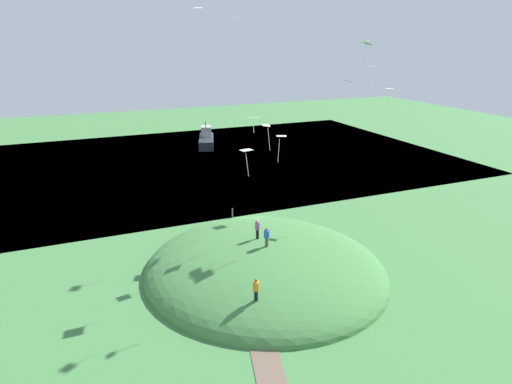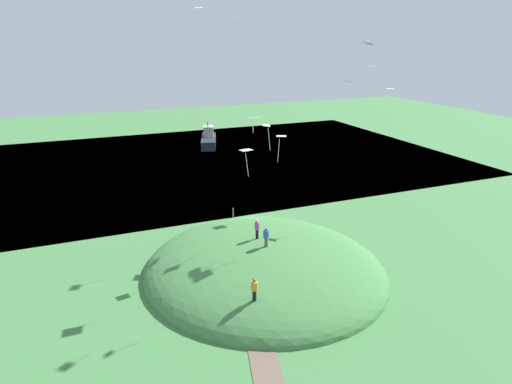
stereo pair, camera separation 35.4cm
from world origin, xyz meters
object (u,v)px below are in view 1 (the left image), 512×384
Objects in this scene: kite_2 at (281,138)px; kite_9 at (198,9)px; person_on_hilltop at (256,287)px; kite_5 at (255,118)px; kite_4 at (326,0)px; kite_6 at (238,21)px; kite_3 at (349,82)px; kite_7 at (368,44)px; kite_11 at (389,90)px; kite_10 at (370,68)px; mooring_post at (232,213)px; kite_8 at (267,127)px; kite_12 at (365,44)px; person_near_shore at (267,235)px; boat_on_lake at (206,140)px; kite_0 at (247,152)px; person_watching_kites at (257,227)px.

kite_9 is (-7.47, -4.24, 9.87)m from kite_2.
kite_5 reaches higher than person_on_hilltop.
kite_6 is (7.05, -11.10, -2.10)m from kite_4.
kite_7 is (-7.58, 7.07, 2.76)m from kite_3.
kite_11 is at bearing 94.16° from kite_2.
kite_4 reaches higher than kite_10.
mooring_post is (-3.19, -8.02, -20.24)m from kite_4.
kite_6 is (1.22, -4.05, 8.68)m from kite_2.
kite_8 is (-4.96, 3.19, -1.74)m from kite_5.
kite_7 is at bearing 107.75° from kite_8.
kite_9 reaches higher than mooring_post.
kite_6 is at bearing -73.22° from kite_2.
kite_7 is at bearing -102.08° from person_on_hilltop.
kite_4 is 1.51× the size of kite_12.
boat_on_lake is at bearing -82.18° from person_near_shore.
person_near_shore is (45.06, -9.05, 2.22)m from boat_on_lake.
kite_4 is at bearing -79.26° from kite_7.
boat_on_lake is at bearing 167.34° from kite_0.
kite_9 is at bearing -126.76° from kite_10.
kite_0 is at bearing -91.45° from kite_2.
kite_5 is 0.72× the size of kite_7.
kite_7 reaches higher than kite_2.
kite_10 is (-0.12, 11.28, -3.35)m from kite_6.
kite_4 is 2.07× the size of mooring_post.
kite_9 is 17.83m from kite_11.
kite_12 is (45.95, -1.89, 16.14)m from boat_on_lake.
kite_4 is at bearing 41.59° from person_watching_kites.
kite_4 reaches higher than kite_6.
person_on_hilltop is at bearing -59.72° from kite_10.
kite_5 is (2.12, -3.17, 2.16)m from kite_2.
kite_6 reaches higher than boat_on_lake.
boat_on_lake is 43.76m from kite_0.
kite_4 reaches higher than person_watching_kites.
kite_5 is at bearing -36.77° from person_near_shore.
kite_7 reaches higher than kite_8.
kite_5 is (-6.64, 2.71, 9.54)m from person_on_hilltop.
person_watching_kites is at bearing -62.20° from kite_2.
kite_0 is at bearing -87.03° from kite_11.
kite_9 is at bearing -170.02° from kite_0.
person_on_hilltop is 28.26m from kite_7.
kite_5 is at bearing -32.74° from kite_8.
kite_2 is 1.76× the size of kite_3.
kite_3 is at bearing -105.25° from kite_10.
person_on_hilltop is 15.17m from kite_8.
kite_5 is at bearing 44.37° from kite_6.
kite_3 is 0.87× the size of kite_9.
person_near_shore is 0.68× the size of kite_8.
kite_7 is 21.52m from mooring_post.
person_watching_kites is at bearing 10.29° from kite_9.
kite_11 is 19.23m from mooring_post.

